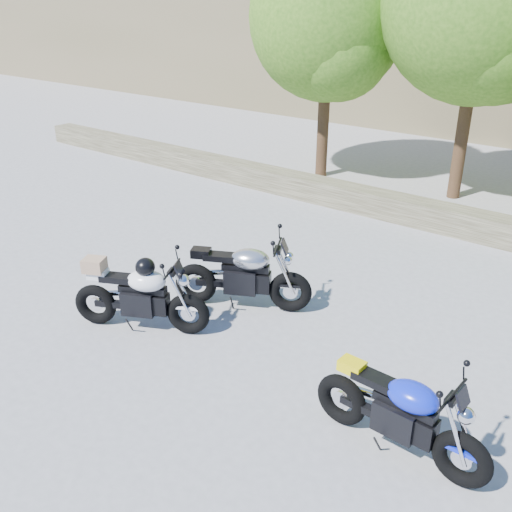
# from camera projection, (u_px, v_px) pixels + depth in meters

# --- Properties ---
(ground) EXTENTS (90.00, 90.00, 0.00)m
(ground) POSITION_uv_depth(u_px,v_px,m) (202.00, 324.00, 8.04)
(ground) COLOR gray
(ground) RESTS_ON ground
(stone_wall) EXTENTS (22.00, 0.55, 0.50)m
(stone_wall) POSITION_uv_depth(u_px,v_px,m) (380.00, 204.00, 11.89)
(stone_wall) COLOR #453F2E
(stone_wall) RESTS_ON ground
(tree_decid_left) EXTENTS (3.67, 3.67, 5.62)m
(tree_decid_left) POSITION_uv_depth(u_px,v_px,m) (331.00, 23.00, 12.97)
(tree_decid_left) COLOR #382314
(tree_decid_left) RESTS_ON ground
(tree_decid_mid) EXTENTS (4.08, 4.08, 6.24)m
(tree_decid_mid) POSITION_uv_depth(u_px,v_px,m) (486.00, 5.00, 11.26)
(tree_decid_mid) COLOR #382314
(tree_decid_mid) RESTS_ON ground
(silver_bike) EXTENTS (1.89, 1.07, 1.03)m
(silver_bike) POSITION_uv_depth(u_px,v_px,m) (243.00, 276.00, 8.29)
(silver_bike) COLOR black
(silver_bike) RESTS_ON ground
(white_bike) EXTENTS (1.81, 1.00, 1.08)m
(white_bike) POSITION_uv_depth(u_px,v_px,m) (139.00, 294.00, 7.73)
(white_bike) COLOR black
(white_bike) RESTS_ON ground
(blue_bike) EXTENTS (1.92, 0.61, 0.96)m
(blue_bike) POSITION_uv_depth(u_px,v_px,m) (401.00, 414.00, 5.62)
(blue_bike) COLOR black
(blue_bike) RESTS_ON ground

